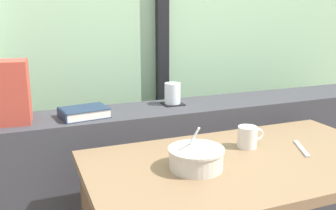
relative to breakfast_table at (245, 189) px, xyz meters
name	(u,v)px	position (x,y,z in m)	size (l,w,h in m)	color
window_divider_post	(162,3)	(0.07, 1.06, 0.69)	(0.07, 0.05, 2.60)	black
dark_console_ledge	(166,183)	(-0.09, 0.56, -0.21)	(2.80, 0.30, 0.80)	#38383D
breakfast_table	(245,189)	(0.00, 0.00, 0.00)	(1.16, 0.63, 0.73)	brown
coaster_square	(172,104)	(-0.05, 0.60, 0.19)	(0.10, 0.10, 0.01)	black
juice_glass	(173,94)	(-0.05, 0.60, 0.24)	(0.08, 0.08, 0.10)	white
closed_book	(84,112)	(-0.49, 0.53, 0.21)	(0.22, 0.17, 0.04)	#1E2D47
soup_bowl	(196,158)	(-0.21, 0.00, 0.16)	(0.19, 0.19, 0.16)	beige
fork_utensil	(302,149)	(0.25, 0.01, 0.12)	(0.02, 0.17, 0.01)	silver
ceramic_mug	(248,137)	(0.07, 0.11, 0.16)	(0.11, 0.08, 0.08)	silver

